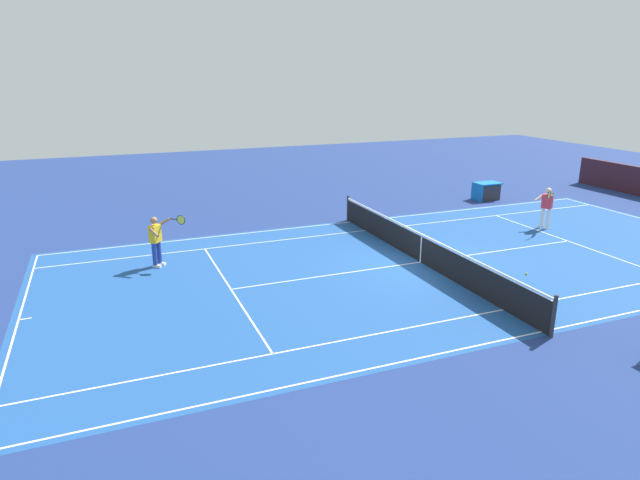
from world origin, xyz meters
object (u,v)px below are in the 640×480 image
tennis_ball (527,274)px  tennis_player_near (157,239)px  tennis_player_far (547,206)px  equipment_cart_tarped (486,191)px  tennis_net (421,248)px

tennis_ball → tennis_player_near: bearing=-25.8°
tennis_player_far → tennis_player_near: bearing=-4.3°
equipment_cart_tarped → tennis_ball: bearing=58.5°
tennis_player_far → equipment_cart_tarped: tennis_player_far is taller
tennis_net → tennis_player_near: (8.12, -2.86, 0.44)m
tennis_net → equipment_cart_tarped: 10.58m
tennis_net → tennis_player_near: 8.62m
tennis_player_far → equipment_cart_tarped: size_ratio=1.36×
tennis_player_near → tennis_ball: 11.76m
tennis_player_near → tennis_net: bearing=160.6°
tennis_net → tennis_player_far: (-6.89, -1.74, 0.44)m
tennis_net → tennis_player_far: 7.12m
tennis_net → tennis_ball: tennis_net is taller
tennis_player_near → equipment_cart_tarped: bearing=-166.0°
tennis_player_near → tennis_player_far: size_ratio=1.00×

